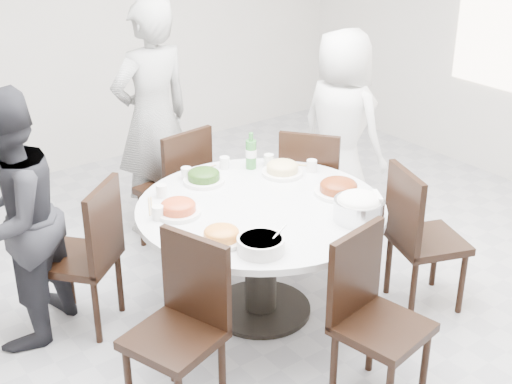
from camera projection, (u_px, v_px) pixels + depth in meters
floor at (273, 310)px, 4.58m from camera, size 6.00×6.00×0.01m
wall_back at (61, 17)px, 6.17m from camera, size 6.00×0.01×2.80m
dining_table at (261, 260)px, 4.42m from camera, size 1.50×1.50×0.75m
chair_ne at (313, 187)px, 5.17m from camera, size 0.59×0.59×0.95m
chair_n at (173, 188)px, 5.16m from camera, size 0.47×0.47×0.95m
chair_nw at (78, 256)px, 4.26m from camera, size 0.59×0.59×0.95m
chair_sw at (173, 335)px, 3.55m from camera, size 0.53×0.53×0.95m
chair_s at (383, 325)px, 3.63m from camera, size 0.49×0.49×0.95m
chair_se at (428, 238)px, 4.47m from camera, size 0.54×0.54×0.95m
diner_right at (341, 128)px, 5.45m from camera, size 0.60×0.81×1.53m
diner_middle at (153, 119)px, 5.26m from camera, size 0.68×0.47×1.79m
diner_left at (11, 221)px, 4.03m from camera, size 0.95×0.92×1.54m
dish_greens at (204, 178)px, 4.55m from camera, size 0.26×0.26×0.07m
dish_pale at (282, 170)px, 4.67m from camera, size 0.27×0.27×0.07m
dish_orange at (178, 209)px, 4.14m from camera, size 0.26×0.26×0.07m
dish_redbrown at (338, 189)px, 4.39m from camera, size 0.30×0.30×0.07m
dish_tofu at (221, 237)px, 3.83m from camera, size 0.25×0.25×0.06m
rice_bowl at (359, 210)px, 4.07m from camera, size 0.29×0.29×0.12m
soup_bowl at (261, 245)px, 3.74m from camera, size 0.26×0.26×0.08m
beverage_bottle at (251, 151)px, 4.73m from camera, size 0.07×0.07×0.25m
tea_cups at (203, 169)px, 4.67m from camera, size 0.07×0.07×0.08m
chopsticks at (202, 172)px, 4.71m from camera, size 0.24×0.04×0.01m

